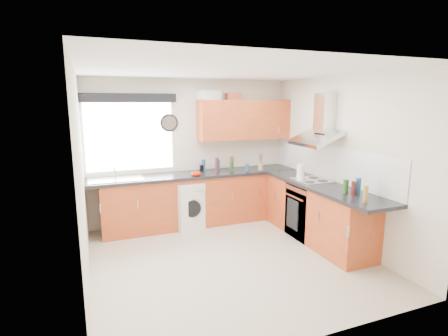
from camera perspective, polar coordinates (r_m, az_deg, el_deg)
name	(u,v)px	position (r m, az deg, el deg)	size (l,w,h in m)	color
ground_plane	(230,259)	(4.95, 0.93, -14.58)	(3.60, 3.60, 0.00)	beige
ceiling	(230,70)	(4.49, 1.03, 15.64)	(3.60, 3.60, 0.02)	white
wall_back	(191,151)	(6.23, -5.34, 2.72)	(3.60, 0.02, 2.50)	silver
wall_front	(312,208)	(3.02, 14.19, -6.33)	(3.60, 0.02, 2.50)	silver
wall_left	(82,181)	(4.23, -22.23, -1.92)	(0.02, 3.60, 2.50)	silver
wall_right	(341,161)	(5.49, 18.63, 1.10)	(0.02, 3.60, 2.50)	silver
window	(130,137)	(5.99, -15.10, 4.96)	(1.40, 0.02, 1.10)	white
window_blind	(129,98)	(5.87, -15.30, 11.00)	(1.50, 0.18, 0.14)	black
splashback	(328,162)	(5.72, 16.59, 0.88)	(0.01, 3.00, 0.54)	white
base_cab_back	(191,201)	(6.11, -5.35, -5.33)	(3.00, 0.58, 0.86)	#A3401C
base_cab_corner	(273,192)	(6.70, 7.96, -3.93)	(0.60, 0.60, 0.86)	#A3401C
base_cab_right	(316,213)	(5.62, 14.85, -7.10)	(0.58, 2.10, 0.86)	#A3401C
worktop_back	(197,175)	(6.01, -4.49, -1.09)	(3.60, 0.62, 0.05)	black
worktop_right	(324,186)	(5.38, 15.94, -2.92)	(0.62, 2.42, 0.05)	black
sink	(116,177)	(5.77, -17.24, -1.41)	(0.84, 0.46, 0.10)	silver
oven	(310,210)	(5.73, 13.88, -6.75)	(0.56, 0.58, 0.85)	black
hob_plate	(312,180)	(5.60, 14.11, -1.94)	(0.52, 0.52, 0.01)	silver
extractor_hood	(320,125)	(5.54, 15.36, 6.78)	(0.52, 0.78, 0.66)	silver
upper_cabinets	(244,120)	(6.35, 3.36, 7.89)	(1.70, 0.35, 0.70)	#A3401C
washing_machine	(188,204)	(6.02, -5.89, -5.91)	(0.54, 0.52, 0.79)	white
wall_clock	(169,123)	(6.05, -8.91, 7.28)	(0.31, 0.31, 0.04)	black
casserole	(208,95)	(6.19, -2.57, 11.77)	(0.37, 0.27, 0.15)	white
storage_box	(233,96)	(6.35, 1.49, 11.60)	(0.26, 0.22, 0.12)	#B14F30
utensil_pot	(260,167)	(6.29, 5.98, 0.22)	(0.09, 0.09, 0.12)	gray
kitchen_roll	(301,172)	(5.56, 12.41, -0.67)	(0.12, 0.12, 0.26)	white
tomato_cluster	(196,174)	(5.79, -4.59, -0.97)	(0.15, 0.15, 0.07)	#B01402
jar_0	(219,165)	(6.30, -0.83, 0.57)	(0.04, 0.04, 0.19)	navy
jar_1	(202,168)	(6.19, -3.68, 0.01)	(0.07, 0.07, 0.11)	black
jar_2	(217,165)	(6.06, -1.19, 0.51)	(0.06, 0.06, 0.26)	#511D22
jar_3	(247,168)	(6.18, 3.80, 0.06)	(0.06, 0.06, 0.12)	navy
jar_4	(203,165)	(6.21, -3.37, 0.46)	(0.07, 0.07, 0.20)	navy
jar_5	(231,167)	(6.09, 1.20, 0.21)	(0.06, 0.06, 0.19)	#19461E
jar_6	(232,163)	(6.29, 1.28, 0.78)	(0.07, 0.07, 0.23)	brown
bottle_0	(354,188)	(4.88, 20.43, -3.12)	(0.07, 0.07, 0.19)	#46191A
bottle_1	(366,194)	(4.58, 22.12, -3.96)	(0.06, 0.06, 0.21)	olive
bottle_2	(346,187)	(4.93, 19.25, -2.90)	(0.07, 0.07, 0.19)	#214F1C
bottle_3	(358,186)	(4.95, 21.05, -2.78)	(0.07, 0.07, 0.22)	#1B5284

